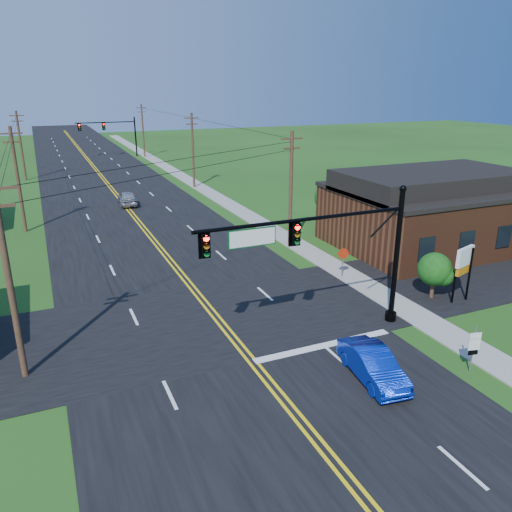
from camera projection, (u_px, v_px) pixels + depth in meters
name	position (u px, v px, depth m)	size (l,w,h in m)	color
ground	(329.00, 463.00, 17.02)	(260.00, 260.00, 0.00)	#1F4513
road_main	(112.00, 191.00, 60.34)	(16.00, 220.00, 0.04)	black
road_cross	(214.00, 319.00, 27.41)	(70.00, 10.00, 0.04)	black
sidewalk	(221.00, 200.00, 55.63)	(2.00, 160.00, 0.08)	gray
signal_mast_main	(324.00, 248.00, 24.04)	(11.30, 0.60, 7.48)	black
signal_mast_far	(110.00, 131.00, 86.53)	(10.98, 0.60, 7.48)	black
brick_building	(428.00, 216.00, 39.40)	(14.20, 11.20, 4.70)	#542B18
utility_pole_left_a	(8.00, 277.00, 20.56)	(1.80, 0.28, 9.00)	#332817
utility_pole_left_b	(18.00, 178.00, 42.22)	(1.80, 0.28, 9.00)	#332817
utility_pole_left_c	(21.00, 144.00, 65.61)	(1.80, 0.28, 9.00)	#332817
utility_pole_right_a	(291.00, 188.00, 38.24)	(1.80, 0.28, 9.00)	#332817
utility_pole_right_b	(193.00, 149.00, 60.77)	(1.80, 0.28, 9.00)	#332817
utility_pole_right_c	(143.00, 130.00, 86.77)	(1.80, 0.28, 9.00)	#332817
tree_right_back	(331.00, 198.00, 44.74)	(3.00, 3.00, 4.10)	#332817
shrub_corner	(435.00, 269.00, 29.56)	(2.00, 2.00, 2.86)	#332817
blue_car	(373.00, 365.00, 21.63)	(1.48, 4.24, 1.40)	#0724A6
distant_car	(127.00, 198.00, 52.98)	(1.75, 4.35, 1.48)	#A09FA3
route_sign	(474.00, 346.00, 22.02)	(0.56, 0.16, 2.26)	slate
stop_sign	(343.00, 257.00, 32.78)	(0.73, 0.23, 2.09)	slate
pylon_sign	(464.00, 262.00, 28.86)	(1.63, 0.74, 3.38)	black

